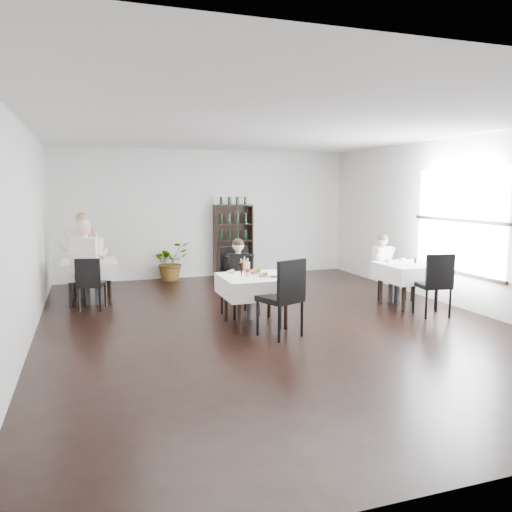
# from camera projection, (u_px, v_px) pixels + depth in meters

# --- Properties ---
(room_shell) EXTENTS (9.00, 9.00, 9.00)m
(room_shell) POSITION_uv_depth(u_px,v_px,m) (273.00, 228.00, 7.63)
(room_shell) COLOR black
(room_shell) RESTS_ON ground
(window_right) EXTENTS (0.06, 2.30, 1.85)m
(window_right) POSITION_uv_depth(u_px,v_px,m) (459.00, 223.00, 8.74)
(window_right) COLOR white
(window_right) RESTS_ON room_shell
(wine_shelf) EXTENTS (0.90, 0.28, 1.75)m
(wine_shelf) POSITION_uv_depth(u_px,v_px,m) (233.00, 241.00, 11.96)
(wine_shelf) COLOR black
(wine_shelf) RESTS_ON ground
(main_table) EXTENTS (1.03, 1.03, 0.77)m
(main_table) POSITION_uv_depth(u_px,v_px,m) (255.00, 286.00, 7.66)
(main_table) COLOR black
(main_table) RESTS_ON ground
(left_table) EXTENTS (0.98, 0.98, 0.77)m
(left_table) POSITION_uv_depth(u_px,v_px,m) (90.00, 269.00, 9.24)
(left_table) COLOR black
(left_table) RESTS_ON ground
(right_table) EXTENTS (0.98, 0.98, 0.77)m
(right_table) POSITION_uv_depth(u_px,v_px,m) (409.00, 272.00, 8.89)
(right_table) COLOR black
(right_table) RESTS_ON ground
(potted_tree) EXTENTS (1.01, 0.96, 0.89)m
(potted_tree) POSITION_uv_depth(u_px,v_px,m) (171.00, 261.00, 11.42)
(potted_tree) COLOR #265F20
(potted_tree) RESTS_ON ground
(main_chair_far) EXTENTS (0.61, 0.62, 1.14)m
(main_chair_far) POSITION_uv_depth(u_px,v_px,m) (237.00, 276.00, 8.32)
(main_chair_far) COLOR black
(main_chair_far) RESTS_ON ground
(main_chair_near) EXTENTS (0.67, 0.67, 1.13)m
(main_chair_near) POSITION_uv_depth(u_px,v_px,m) (284.00, 293.00, 7.00)
(main_chair_near) COLOR black
(main_chair_near) RESTS_ON ground
(left_chair_far) EXTENTS (0.55, 0.55, 0.98)m
(left_chair_far) POSITION_uv_depth(u_px,v_px,m) (89.00, 267.00, 9.93)
(left_chair_far) COLOR black
(left_chair_far) RESTS_ON ground
(left_chair_near) EXTENTS (0.52, 0.52, 0.92)m
(left_chair_near) POSITION_uv_depth(u_px,v_px,m) (90.00, 280.00, 8.59)
(left_chair_near) COLOR black
(left_chair_near) RESTS_ON ground
(right_chair_far) EXTENTS (0.54, 0.54, 0.90)m
(right_chair_far) POSITION_uv_depth(u_px,v_px,m) (389.00, 273.00, 9.41)
(right_chair_far) COLOR black
(right_chair_far) RESTS_ON ground
(right_chair_near) EXTENTS (0.55, 0.55, 1.06)m
(right_chair_near) POSITION_uv_depth(u_px,v_px,m) (435.00, 281.00, 8.16)
(right_chair_near) COLOR black
(right_chair_near) RESTS_ON ground
(diner_main) EXTENTS (0.49, 0.49, 1.29)m
(diner_main) POSITION_uv_depth(u_px,v_px,m) (239.00, 272.00, 8.15)
(diner_main) COLOR #3A3B41
(diner_main) RESTS_ON ground
(diner_left_far) EXTENTS (0.70, 0.75, 1.65)m
(diner_left_far) POSITION_uv_depth(u_px,v_px,m) (82.00, 248.00, 9.65)
(diner_left_far) COLOR #3A3B41
(diner_left_far) RESTS_ON ground
(diner_left_near) EXTENTS (0.65, 0.69, 1.57)m
(diner_left_near) POSITION_uv_depth(u_px,v_px,m) (86.00, 257.00, 8.68)
(diner_left_near) COLOR #3A3B41
(diner_left_near) RESTS_ON ground
(diner_right_far) EXTENTS (0.52, 0.56, 1.25)m
(diner_right_far) POSITION_uv_depth(u_px,v_px,m) (385.00, 262.00, 9.41)
(diner_right_far) COLOR #3A3B41
(diner_right_far) RESTS_ON ground
(plate_far) EXTENTS (0.28, 0.28, 0.08)m
(plate_far) POSITION_uv_depth(u_px,v_px,m) (256.00, 273.00, 7.80)
(plate_far) COLOR white
(plate_far) RESTS_ON main_table
(plate_near) EXTENTS (0.28, 0.28, 0.07)m
(plate_near) POSITION_uv_depth(u_px,v_px,m) (264.00, 276.00, 7.54)
(plate_near) COLOR white
(plate_near) RESTS_ON main_table
(pilsner_dark) EXTENTS (0.07, 0.07, 0.29)m
(pilsner_dark) POSITION_uv_depth(u_px,v_px,m) (241.00, 270.00, 7.47)
(pilsner_dark) COLOR black
(pilsner_dark) RESTS_ON main_table
(pilsner_lager) EXTENTS (0.07, 0.07, 0.30)m
(pilsner_lager) POSITION_uv_depth(u_px,v_px,m) (245.00, 268.00, 7.65)
(pilsner_lager) COLOR gold
(pilsner_lager) RESTS_ON main_table
(coke_bottle) EXTENTS (0.07, 0.07, 0.28)m
(coke_bottle) POSITION_uv_depth(u_px,v_px,m) (248.00, 269.00, 7.58)
(coke_bottle) COLOR silver
(coke_bottle) RESTS_ON main_table
(napkin_cutlery) EXTENTS (0.21, 0.21, 0.02)m
(napkin_cutlery) POSITION_uv_depth(u_px,v_px,m) (274.00, 277.00, 7.55)
(napkin_cutlery) COLOR black
(napkin_cutlery) RESTS_ON main_table
(pepper_mill) EXTENTS (0.05, 0.05, 0.10)m
(pepper_mill) POSITION_uv_depth(u_px,v_px,m) (415.00, 260.00, 8.94)
(pepper_mill) COLOR black
(pepper_mill) RESTS_ON right_table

